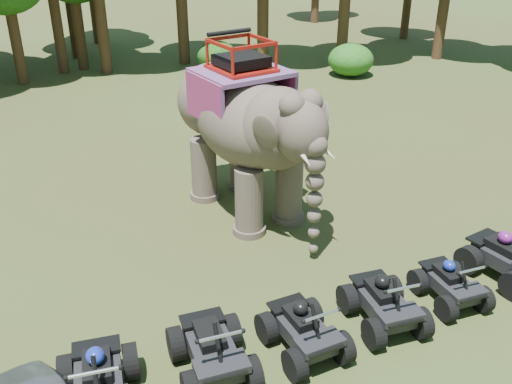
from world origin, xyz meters
TOP-DOWN VIEW (x-y plane):
  - ground at (0.00, 0.00)m, footprint 110.00×110.00m
  - elephant at (0.83, 3.87)m, footprint 3.40×6.00m
  - atv_0 at (-4.12, -1.73)m, footprint 1.61×2.04m
  - atv_1 at (-2.12, -1.71)m, footprint 1.46×1.93m
  - atv_2 at (-0.36, -1.85)m, footprint 1.33×1.77m
  - atv_3 at (1.48, -1.79)m, footprint 1.43×1.86m
  - atv_4 at (3.21, -1.75)m, footprint 1.22×1.61m
  - atv_5 at (4.97, -1.57)m, footprint 1.64×2.05m
  - tree_27 at (-4.03, 19.66)m, footprint 4.67×4.67m
  - tree_38 at (-2.00, 21.05)m, footprint 4.91×4.91m

SIDE VIEW (x-z plane):
  - ground at x=0.00m, z-range 0.00..0.00m
  - atv_4 at x=3.21m, z-range 0.00..1.14m
  - atv_2 at x=-0.36m, z-range 0.00..1.27m
  - atv_3 at x=1.48m, z-range 0.00..1.29m
  - atv_1 at x=-2.12m, z-range 0.00..1.36m
  - atv_5 at x=4.97m, z-range 0.00..1.37m
  - atv_0 at x=-4.12m, z-range 0.00..1.39m
  - elephant at x=0.83m, z-range 0.00..4.76m
  - tree_27 at x=-4.03m, z-range 0.00..6.68m
  - tree_38 at x=-2.00m, z-range 0.00..7.01m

